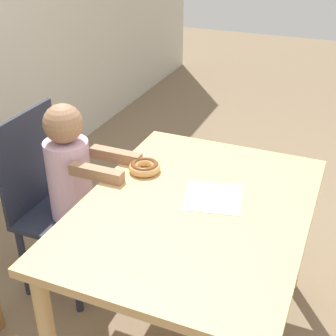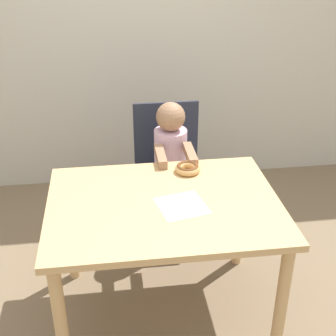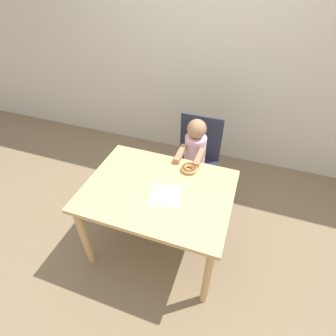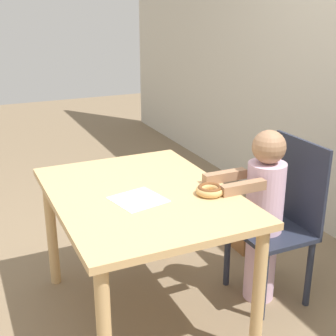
{
  "view_description": "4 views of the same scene",
  "coord_description": "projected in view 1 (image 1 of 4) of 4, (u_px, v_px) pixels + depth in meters",
  "views": [
    {
      "loc": [
        -1.43,
        -0.48,
        1.73
      ],
      "look_at": [
        0.04,
        0.13,
        0.84
      ],
      "focal_mm": 50.0,
      "sensor_mm": 36.0,
      "label": 1
    },
    {
      "loc": [
        -0.24,
        -1.94,
        1.94
      ],
      "look_at": [
        0.04,
        0.13,
        0.84
      ],
      "focal_mm": 50.0,
      "sensor_mm": 36.0,
      "label": 2
    },
    {
      "loc": [
        0.56,
        -1.34,
        2.15
      ],
      "look_at": [
        0.04,
        0.13,
        0.84
      ],
      "focal_mm": 28.0,
      "sensor_mm": 36.0,
      "label": 3
    },
    {
      "loc": [
        2.0,
        -0.78,
        1.62
      ],
      "look_at": [
        0.04,
        0.13,
        0.84
      ],
      "focal_mm": 50.0,
      "sensor_mm": 36.0,
      "label": 4
    }
  ],
  "objects": [
    {
      "name": "napkin",
      "position": [
        213.0,
        197.0,
        1.86
      ],
      "size": [
        0.27,
        0.27,
        0.0
      ],
      "color": "white",
      "rests_on": "dining_table"
    },
    {
      "name": "dining_table",
      "position": [
        194.0,
        226.0,
        1.86
      ],
      "size": [
        1.15,
        0.86,
        0.72
      ],
      "color": "tan",
      "rests_on": "ground_plane"
    },
    {
      "name": "donut",
      "position": [
        145.0,
        167.0,
        2.03
      ],
      "size": [
        0.14,
        0.14,
        0.05
      ],
      "color": "tan",
      "rests_on": "dining_table"
    },
    {
      "name": "child_figure",
      "position": [
        73.0,
        197.0,
        2.22
      ],
      "size": [
        0.22,
        0.43,
        0.99
      ],
      "color": "silver",
      "rests_on": "ground_plane"
    },
    {
      "name": "ground_plane",
      "position": [
        191.0,
        336.0,
        2.16
      ],
      "size": [
        12.0,
        12.0,
        0.0
      ],
      "primitive_type": "plane",
      "color": "#7A664C"
    },
    {
      "name": "chair",
      "position": [
        53.0,
        202.0,
        2.29
      ],
      "size": [
        0.43,
        0.37,
        0.92
      ],
      "color": "#232838",
      "rests_on": "ground_plane"
    }
  ]
}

